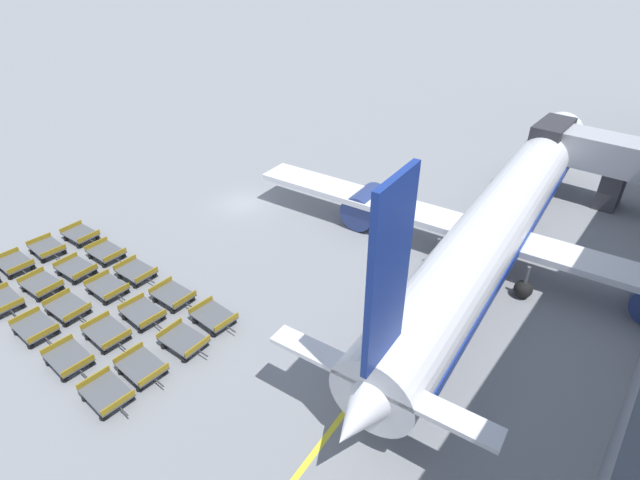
{
  "coord_description": "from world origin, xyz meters",
  "views": [
    {
      "loc": [
        28.52,
        -25.33,
        20.12
      ],
      "look_at": [
        10.67,
        -2.86,
        1.92
      ],
      "focal_mm": 28.0,
      "sensor_mm": 36.0,
      "label": 1
    }
  ],
  "objects_px": {
    "baggage_dolly_row_mid_a_col_c": "(68,308)",
    "baggage_dolly_row_mid_b_col_d": "(143,313)",
    "baggage_dolly_row_mid_b_col_a": "(47,248)",
    "baggage_dolly_row_mid_b_col_c": "(108,288)",
    "baggage_dolly_row_far_col_c": "(136,272)",
    "baggage_dolly_row_far_col_a": "(81,234)",
    "baggage_dolly_row_near_col_d": "(69,358)",
    "baggage_dolly_row_mid_a_col_b": "(42,285)",
    "baggage_dolly_row_mid_a_col_e": "(142,367)",
    "baggage_dolly_row_near_col_e": "(107,394)",
    "baggage_dolly_row_mid_b_col_e": "(184,341)",
    "baggage_dolly_row_far_col_b": "(106,252)",
    "baggage_dolly_row_mid_a_col_a": "(14,264)",
    "baggage_dolly_row_far_col_d": "(173,295)",
    "baggage_dolly_row_far_col_e": "(214,317)",
    "baggage_dolly_row_near_col_c": "(35,328)",
    "baggage_dolly_row_mid_b_col_b": "(76,269)",
    "baggage_dolly_row_near_col_b": "(2,302)",
    "airplane": "(499,220)",
    "baggage_dolly_row_mid_a_col_d": "(107,333)"
  },
  "relations": [
    {
      "from": "baggage_dolly_row_mid_a_col_c",
      "to": "baggage_dolly_row_mid_b_col_d",
      "type": "relative_size",
      "value": 1.0
    },
    {
      "from": "baggage_dolly_row_mid_b_col_a",
      "to": "baggage_dolly_row_mid_b_col_c",
      "type": "height_order",
      "value": "same"
    },
    {
      "from": "baggage_dolly_row_far_col_c",
      "to": "baggage_dolly_row_far_col_a",
      "type": "bearing_deg",
      "value": 178.47
    },
    {
      "from": "baggage_dolly_row_near_col_d",
      "to": "baggage_dolly_row_mid_a_col_b",
      "type": "height_order",
      "value": "same"
    },
    {
      "from": "baggage_dolly_row_mid_a_col_e",
      "to": "baggage_dolly_row_mid_b_col_a",
      "type": "height_order",
      "value": "same"
    },
    {
      "from": "baggage_dolly_row_near_col_e",
      "to": "baggage_dolly_row_mid_b_col_e",
      "type": "relative_size",
      "value": 1.0
    },
    {
      "from": "baggage_dolly_row_near_col_e",
      "to": "baggage_dolly_row_mid_b_col_e",
      "type": "height_order",
      "value": "same"
    },
    {
      "from": "baggage_dolly_row_mid_a_col_b",
      "to": "baggage_dolly_row_mid_b_col_e",
      "type": "distance_m",
      "value": 11.58
    },
    {
      "from": "baggage_dolly_row_near_col_d",
      "to": "baggage_dolly_row_far_col_b",
      "type": "relative_size",
      "value": 1.01
    },
    {
      "from": "baggage_dolly_row_mid_b_col_c",
      "to": "baggage_dolly_row_mid_b_col_e",
      "type": "xyz_separation_m",
      "value": [
        7.7,
        -0.04,
        0.0
      ]
    },
    {
      "from": "baggage_dolly_row_mid_a_col_a",
      "to": "baggage_dolly_row_far_col_d",
      "type": "distance_m",
      "value": 12.25
    },
    {
      "from": "baggage_dolly_row_far_col_e",
      "to": "baggage_dolly_row_far_col_b",
      "type": "bearing_deg",
      "value": -179.26
    },
    {
      "from": "baggage_dolly_row_mid_b_col_d",
      "to": "baggage_dolly_row_far_col_a",
      "type": "height_order",
      "value": "same"
    },
    {
      "from": "baggage_dolly_row_near_col_c",
      "to": "baggage_dolly_row_mid_b_col_d",
      "type": "bearing_deg",
      "value": 50.86
    },
    {
      "from": "baggage_dolly_row_near_col_e",
      "to": "baggage_dolly_row_mid_a_col_a",
      "type": "height_order",
      "value": "same"
    },
    {
      "from": "baggage_dolly_row_mid_b_col_e",
      "to": "baggage_dolly_row_mid_a_col_b",
      "type": "bearing_deg",
      "value": -167.81
    },
    {
      "from": "baggage_dolly_row_near_col_d",
      "to": "baggage_dolly_row_mid_b_col_b",
      "type": "bearing_deg",
      "value": 148.53
    },
    {
      "from": "baggage_dolly_row_far_col_c",
      "to": "baggage_dolly_row_mid_a_col_a",
      "type": "bearing_deg",
      "value": -147.85
    },
    {
      "from": "baggage_dolly_row_mid_a_col_c",
      "to": "baggage_dolly_row_mid_b_col_b",
      "type": "relative_size",
      "value": 1.0
    },
    {
      "from": "baggage_dolly_row_near_col_d",
      "to": "baggage_dolly_row_mid_b_col_b",
      "type": "xyz_separation_m",
      "value": [
        -7.47,
        4.57,
        0.0
      ]
    },
    {
      "from": "baggage_dolly_row_near_col_e",
      "to": "baggage_dolly_row_mid_a_col_c",
      "type": "height_order",
      "value": "same"
    },
    {
      "from": "baggage_dolly_row_mid_b_col_a",
      "to": "baggage_dolly_row_far_col_e",
      "type": "distance_m",
      "value": 15.24
    },
    {
      "from": "baggage_dolly_row_near_col_b",
      "to": "baggage_dolly_row_mid_b_col_e",
      "type": "relative_size",
      "value": 1.0
    },
    {
      "from": "baggage_dolly_row_mid_b_col_e",
      "to": "baggage_dolly_row_mid_b_col_a",
      "type": "bearing_deg",
      "value": -179.62
    },
    {
      "from": "airplane",
      "to": "baggage_dolly_row_mid_b_col_c",
      "type": "xyz_separation_m",
      "value": [
        -17.72,
        -19.16,
        -2.66
      ]
    },
    {
      "from": "baggage_dolly_row_near_col_b",
      "to": "baggage_dolly_row_mid_a_col_b",
      "type": "xyz_separation_m",
      "value": [
        0.2,
        2.34,
        0.0
      ]
    },
    {
      "from": "baggage_dolly_row_far_col_b",
      "to": "baggage_dolly_row_far_col_c",
      "type": "xyz_separation_m",
      "value": [
        3.69,
        -0.04,
        0.0
      ]
    },
    {
      "from": "baggage_dolly_row_near_col_c",
      "to": "baggage_dolly_row_mid_b_col_b",
      "type": "xyz_separation_m",
      "value": [
        -3.67,
        4.53,
        0.0
      ]
    },
    {
      "from": "baggage_dolly_row_mid_a_col_b",
      "to": "baggage_dolly_row_mid_b_col_a",
      "type": "distance_m",
      "value": 4.58
    },
    {
      "from": "baggage_dolly_row_near_col_b",
      "to": "baggage_dolly_row_mid_a_col_e",
      "type": "bearing_deg",
      "value": 10.68
    },
    {
      "from": "airplane",
      "to": "baggage_dolly_row_far_col_d",
      "type": "relative_size",
      "value": 13.29
    },
    {
      "from": "baggage_dolly_row_mid_b_col_e",
      "to": "baggage_dolly_row_far_col_a",
      "type": "relative_size",
      "value": 1.0
    },
    {
      "from": "baggage_dolly_row_mid_a_col_e",
      "to": "baggage_dolly_row_mid_b_col_d",
      "type": "bearing_deg",
      "value": 144.54
    },
    {
      "from": "baggage_dolly_row_mid_a_col_a",
      "to": "baggage_dolly_row_mid_a_col_b",
      "type": "relative_size",
      "value": 0.99
    },
    {
      "from": "baggage_dolly_row_near_col_e",
      "to": "baggage_dolly_row_mid_b_col_c",
      "type": "xyz_separation_m",
      "value": [
        -7.69,
        4.8,
        0.0
      ]
    },
    {
      "from": "baggage_dolly_row_near_col_d",
      "to": "baggage_dolly_row_mid_b_col_c",
      "type": "bearing_deg",
      "value": 129.74
    },
    {
      "from": "baggage_dolly_row_mid_a_col_a",
      "to": "baggage_dolly_row_mid_a_col_b",
      "type": "distance_m",
      "value": 3.81
    },
    {
      "from": "airplane",
      "to": "baggage_dolly_row_mid_a_col_a",
      "type": "relative_size",
      "value": 13.29
    },
    {
      "from": "baggage_dolly_row_mid_a_col_d",
      "to": "baggage_dolly_row_far_col_d",
      "type": "height_order",
      "value": "same"
    },
    {
      "from": "airplane",
      "to": "baggage_dolly_row_mid_b_col_e",
      "type": "bearing_deg",
      "value": -117.57
    },
    {
      "from": "baggage_dolly_row_mid_a_col_a",
      "to": "baggage_dolly_row_mid_b_col_b",
      "type": "relative_size",
      "value": 0.99
    },
    {
      "from": "baggage_dolly_row_mid_a_col_d",
      "to": "baggage_dolly_row_far_col_c",
      "type": "height_order",
      "value": "same"
    },
    {
      "from": "baggage_dolly_row_far_col_c",
      "to": "baggage_dolly_row_mid_a_col_b",
      "type": "bearing_deg",
      "value": -127.6
    },
    {
      "from": "airplane",
      "to": "baggage_dolly_row_far_col_c",
      "type": "xyz_separation_m",
      "value": [
        -17.77,
        -17.0,
        -2.66
      ]
    },
    {
      "from": "baggage_dolly_row_near_col_e",
      "to": "baggage_dolly_row_mid_a_col_c",
      "type": "bearing_deg",
      "value": 164.28
    },
    {
      "from": "baggage_dolly_row_mid_b_col_a",
      "to": "baggage_dolly_row_far_col_c",
      "type": "distance_m",
      "value": 7.86
    },
    {
      "from": "baggage_dolly_row_near_col_d",
      "to": "baggage_dolly_row_mid_b_col_e",
      "type": "distance_m",
      "value": 6.02
    },
    {
      "from": "baggage_dolly_row_far_col_e",
      "to": "baggage_dolly_row_near_col_e",
      "type": "bearing_deg",
      "value": -88.32
    },
    {
      "from": "baggage_dolly_row_mid_b_col_c",
      "to": "baggage_dolly_row_mid_b_col_d",
      "type": "distance_m",
      "value": 3.91
    },
    {
      "from": "baggage_dolly_row_mid_b_col_d",
      "to": "baggage_dolly_row_far_col_e",
      "type": "height_order",
      "value": "same"
    }
  ]
}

